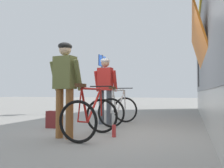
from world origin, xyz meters
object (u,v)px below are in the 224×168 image
bicycle_near_red (91,116)px  water_bottle_near_the_bikes (114,131)px  bicycle_far_white (119,109)px  platform_sign_post (102,74)px  cyclist_near_in_olive (65,81)px  backpack_on_platform (53,119)px  water_bottle_by_the_backpack (61,123)px  cyclist_far_in_red (105,85)px

bicycle_near_red → water_bottle_near_the_bikes: bearing=27.2°
bicycle_far_white → platform_sign_post: (-1.64, 2.89, 1.22)m
cyclist_near_in_olive → bicycle_near_red: size_ratio=1.64×
cyclist_near_in_olive → backpack_on_platform: 1.61m
cyclist_near_in_olive → water_bottle_by_the_backpack: (-0.80, 1.13, -0.94)m
bicycle_near_red → platform_sign_post: size_ratio=0.45×
backpack_on_platform → cyclist_far_in_red: bearing=42.3°
platform_sign_post → water_bottle_by_the_backpack: bearing=-83.2°
cyclist_near_in_olive → platform_sign_post: bearing=104.3°
bicycle_near_red → cyclist_near_in_olive: bearing=-152.6°
cyclist_far_in_red → backpack_on_platform: bearing=-134.4°
cyclist_far_in_red → platform_sign_post: 3.25m
bicycle_near_red → platform_sign_post: bearing=109.7°
bicycle_near_red → water_bottle_by_the_backpack: bearing=143.5°
cyclist_near_in_olive → cyclist_far_in_red: same height
cyclist_far_in_red → bicycle_far_white: 0.75m
bicycle_far_white → bicycle_near_red: bearing=-88.8°
water_bottle_near_the_bikes → platform_sign_post: size_ratio=0.09×
bicycle_near_red → bicycle_far_white: same height
backpack_on_platform → water_bottle_near_the_bikes: bearing=-21.6°
backpack_on_platform → water_bottle_by_the_backpack: bearing=42.1°
cyclist_far_in_red → platform_sign_post: (-1.28, 2.93, 0.57)m
water_bottle_by_the_backpack → cyclist_near_in_olive: bearing=-54.6°
cyclist_near_in_olive → bicycle_near_red: cyclist_near_in_olive is taller
water_bottle_by_the_backpack → platform_sign_post: size_ratio=0.09×
backpack_on_platform → platform_sign_post: (-0.32, 3.91, 1.42)m
cyclist_far_in_red → water_bottle_near_the_bikes: (0.78, -1.56, -0.94)m
bicycle_far_white → water_bottle_near_the_bikes: bearing=-75.1°
cyclist_near_in_olive → bicycle_far_white: bearing=79.1°
cyclist_near_in_olive → water_bottle_near_the_bikes: (0.81, 0.42, -0.94)m
bicycle_near_red → water_bottle_by_the_backpack: bicycle_near_red is taller
bicycle_near_red → platform_sign_post: (-1.68, 4.69, 1.22)m
cyclist_far_in_red → water_bottle_near_the_bikes: 1.98m
water_bottle_near_the_bikes → platform_sign_post: 5.17m
bicycle_far_white → water_bottle_near_the_bikes: bicycle_far_white is taller
bicycle_far_white → platform_sign_post: size_ratio=0.46×
water_bottle_near_the_bikes → platform_sign_post: bearing=114.7°
bicycle_far_white → platform_sign_post: platform_sign_post is taller
cyclist_near_in_olive → water_bottle_near_the_bikes: cyclist_near_in_olive is taller
cyclist_far_in_red → backpack_on_platform: 1.62m
bicycle_near_red → platform_sign_post: platform_sign_post is taller
bicycle_far_white → water_bottle_by_the_backpack: bicycle_far_white is taller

